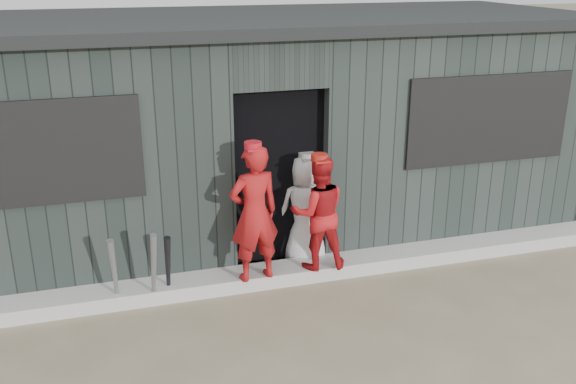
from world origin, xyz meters
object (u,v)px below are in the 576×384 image
object	(u,v)px
bat_mid	(154,270)
dugout	(249,126)
bat_left	(114,273)
bat_right	(168,268)
player_red_right	(318,213)
player_grey_back	(306,210)
player_red_left	(254,213)

from	to	relation	value
bat_mid	dugout	distance (m)	2.52
bat_left	bat_right	distance (m)	0.52
bat_mid	player_red_right	world-z (taller)	player_red_right
player_red_right	player_grey_back	bearing A→B (deg)	-82.02
bat_left	dugout	bearing A→B (deg)	46.00
player_red_left	player_red_right	size ratio (longest dim) A/B	1.16
player_red_left	player_red_right	xyz separation A→B (m)	(0.70, 0.07, -0.10)
player_red_right	dugout	world-z (taller)	dugout
player_red_right	bat_mid	bearing A→B (deg)	10.98
bat_left	player_red_right	distance (m)	2.12
player_grey_back	bat_mid	bearing A→B (deg)	23.44
bat_right	player_grey_back	size ratio (longest dim) A/B	0.56
player_grey_back	dugout	xyz separation A→B (m)	(-0.30, 1.37, 0.65)
player_red_left	player_red_right	bearing A→B (deg)	175.63
player_grey_back	bat_right	bearing A→B (deg)	20.84
dugout	player_red_left	bearing A→B (deg)	-101.95
bat_left	bat_mid	world-z (taller)	bat_mid
bat_mid	player_red_right	bearing A→B (deg)	4.54
bat_right	player_red_left	distance (m)	1.01
bat_right	player_red_right	size ratio (longest dim) A/B	0.59
bat_right	player_red_left	size ratio (longest dim) A/B	0.51
player_red_left	dugout	bearing A→B (deg)	-111.92
bat_right	player_grey_back	xyz separation A→B (m)	(1.56, 0.40, 0.28)
bat_mid	player_red_left	xyz separation A→B (m)	(1.02, 0.07, 0.44)
player_red_left	player_red_right	distance (m)	0.71
bat_left	bat_right	world-z (taller)	bat_left
bat_left	player_red_right	bearing A→B (deg)	1.97
bat_right	bat_left	bearing A→B (deg)	-173.63
player_red_right	player_grey_back	size ratio (longest dim) A/B	0.95
player_red_right	player_grey_back	world-z (taller)	player_red_right
bat_mid	player_red_left	bearing A→B (deg)	3.81
player_red_left	dugout	world-z (taller)	dugout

